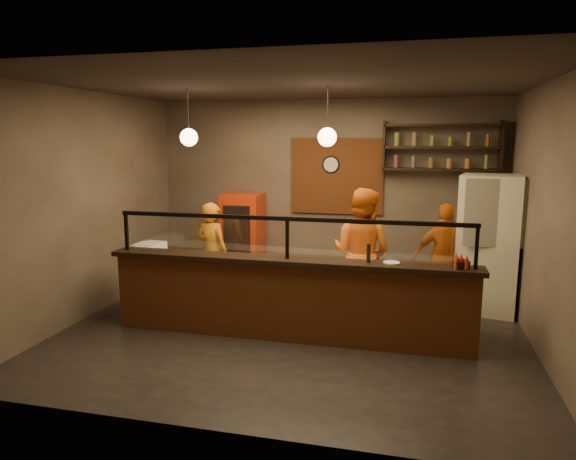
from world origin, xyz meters
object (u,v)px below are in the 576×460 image
(cook_mid, at_px, (361,253))
(cook_left, at_px, (212,252))
(condiment_caddy, at_px, (461,265))
(pizza_dough, at_px, (377,264))
(pepper_mill, at_px, (368,253))
(cook_right, at_px, (445,258))
(wall_clock, at_px, (331,165))
(fridge, at_px, (488,244))
(red_cooler, at_px, (243,238))

(cook_mid, bearing_deg, cook_left, 17.56)
(cook_left, height_order, condiment_caddy, cook_left)
(pizza_dough, distance_m, pepper_mill, 0.63)
(cook_left, height_order, cook_right, cook_right)
(wall_clock, bearing_deg, condiment_caddy, -54.88)
(fridge, bearing_deg, cook_left, -161.25)
(cook_left, bearing_deg, red_cooler, -74.69)
(fridge, bearing_deg, pizza_dough, -130.14)
(cook_left, distance_m, condiment_caddy, 3.81)
(wall_clock, relative_size, fridge, 0.15)
(pizza_dough, bearing_deg, fridge, 38.89)
(cook_left, bearing_deg, pepper_mill, 173.74)
(wall_clock, height_order, pizza_dough, wall_clock)
(red_cooler, bearing_deg, cook_left, -95.27)
(wall_clock, height_order, pepper_mill, wall_clock)
(fridge, xyz_separation_m, condiment_caddy, (-0.54, -1.84, 0.09))
(wall_clock, bearing_deg, cook_mid, -66.48)
(wall_clock, relative_size, red_cooler, 0.19)
(cook_mid, relative_size, fridge, 0.92)
(pizza_dough, bearing_deg, cook_mid, 116.01)
(red_cooler, bearing_deg, pizza_dough, -37.52)
(cook_left, bearing_deg, fridge, -152.36)
(fridge, bearing_deg, red_cooler, -177.97)
(cook_mid, relative_size, red_cooler, 1.17)
(cook_left, relative_size, condiment_caddy, 9.79)
(pepper_mill, bearing_deg, cook_left, 153.88)
(cook_mid, relative_size, condiment_caddy, 11.55)
(pepper_mill, bearing_deg, fridge, 48.24)
(cook_left, bearing_deg, pizza_dough, -174.66)
(pepper_mill, bearing_deg, wall_clock, 108.21)
(red_cooler, bearing_deg, condiment_caddy, -36.18)
(cook_left, distance_m, red_cooler, 1.20)
(red_cooler, height_order, condiment_caddy, red_cooler)
(cook_right, xyz_separation_m, condiment_caddy, (0.06, -1.68, 0.30))
(cook_left, relative_size, pizza_dough, 3.49)
(cook_left, height_order, cook_mid, cook_mid)
(wall_clock, relative_size, cook_right, 0.19)
(cook_left, distance_m, pepper_mill, 2.82)
(cook_left, xyz_separation_m, pizza_dough, (2.58, -0.67, 0.12))
(fridge, relative_size, pizza_dough, 4.49)
(cook_right, relative_size, pizza_dough, 3.58)
(pizza_dough, distance_m, condiment_caddy, 1.18)
(condiment_caddy, height_order, pepper_mill, pepper_mill)
(fridge, relative_size, pepper_mill, 8.84)
(cook_mid, height_order, pizza_dough, cook_mid)
(cook_right, distance_m, condiment_caddy, 1.70)
(cook_left, xyz_separation_m, cook_mid, (2.32, -0.13, 0.14))
(condiment_caddy, bearing_deg, pizza_dough, 148.14)
(pizza_dough, height_order, pepper_mill, pepper_mill)
(cook_mid, distance_m, red_cooler, 2.60)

